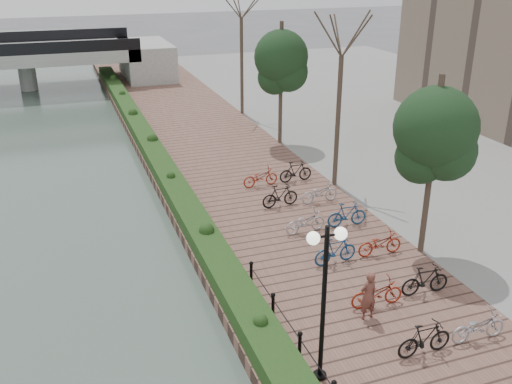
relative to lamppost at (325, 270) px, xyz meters
name	(u,v)px	position (x,y,z in m)	size (l,w,h in m)	color
promenade	(245,188)	(2.44, 13.44, -3.41)	(8.00, 75.00, 0.50)	brown
hedge	(163,169)	(-0.96, 15.94, -2.86)	(1.10, 56.00, 0.60)	#173E16
lamppost	(325,270)	(0.00, 0.00, 0.00)	(1.02, 0.32, 4.32)	black
pedestrian	(368,296)	(2.44, 1.89, -2.38)	(0.57, 0.37, 1.56)	brown
bicycle_parking	(359,249)	(3.93, 5.06, -2.69)	(2.40, 17.32, 1.00)	#ACABB0
street_trees	(376,140)	(6.44, 8.62, 0.03)	(3.20, 37.12, 6.80)	#362D20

